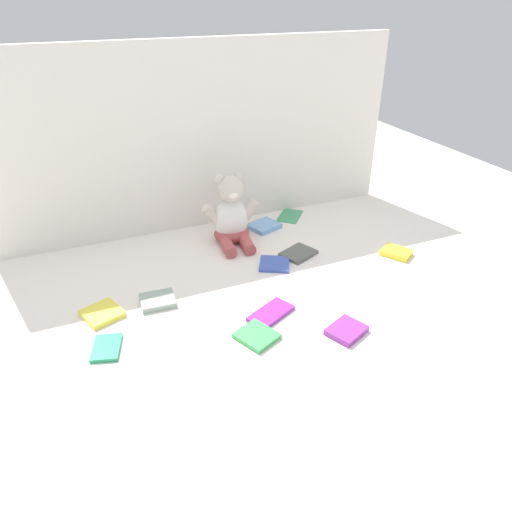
% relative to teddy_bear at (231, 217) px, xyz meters
% --- Properties ---
extents(ground_plane, '(3.20, 3.20, 0.00)m').
position_rel_teddy_bear_xyz_m(ground_plane, '(-0.04, -0.20, -0.10)').
color(ground_plane, silver).
extents(backdrop_drape, '(1.53, 0.03, 0.67)m').
position_rel_teddy_bear_xyz_m(backdrop_drape, '(-0.04, 0.19, 0.24)').
color(backdrop_drape, silver).
rests_on(backdrop_drape, ground_plane).
extents(teddy_bear, '(0.22, 0.20, 0.26)m').
position_rel_teddy_bear_xyz_m(teddy_bear, '(0.00, 0.00, 0.00)').
color(teddy_bear, white).
rests_on(teddy_bear, ground_plane).
extents(book_case_0, '(0.13, 0.13, 0.01)m').
position_rel_teddy_bear_xyz_m(book_case_0, '(0.07, -0.22, -0.09)').
color(book_case_0, '#3751AC').
rests_on(book_case_0, ground_plane).
extents(book_case_1, '(0.09, 0.12, 0.01)m').
position_rel_teddy_bear_xyz_m(book_case_1, '(-0.51, -0.43, -0.09)').
color(book_case_1, '#259364').
rests_on(book_case_1, ground_plane).
extents(book_case_2, '(0.15, 0.12, 0.01)m').
position_rel_teddy_bear_xyz_m(book_case_2, '(-0.05, -0.47, -0.09)').
color(book_case_2, purple).
rests_on(book_case_2, ground_plane).
extents(book_case_3, '(0.12, 0.11, 0.02)m').
position_rel_teddy_bear_xyz_m(book_case_3, '(0.10, -0.62, -0.09)').
color(book_case_3, purple).
rests_on(book_case_3, ground_plane).
extents(book_case_4, '(0.13, 0.12, 0.02)m').
position_rel_teddy_bear_xyz_m(book_case_4, '(0.15, 0.05, -0.09)').
color(book_case_4, '#73A9E1').
rests_on(book_case_4, ground_plane).
extents(book_case_5, '(0.12, 0.13, 0.01)m').
position_rel_teddy_bear_xyz_m(book_case_5, '(-0.13, -0.54, -0.09)').
color(book_case_5, green).
rests_on(book_case_5, ground_plane).
extents(book_case_6, '(0.11, 0.09, 0.02)m').
position_rel_teddy_bear_xyz_m(book_case_6, '(-0.34, -0.28, -0.09)').
color(book_case_6, '#8DA092').
rests_on(book_case_6, ground_plane).
extents(book_case_7, '(0.14, 0.13, 0.01)m').
position_rel_teddy_bear_xyz_m(book_case_7, '(0.18, -0.19, -0.09)').
color(book_case_7, '#51544E').
rests_on(book_case_7, ground_plane).
extents(book_case_8, '(0.14, 0.15, 0.01)m').
position_rel_teddy_bear_xyz_m(book_case_8, '(0.29, 0.11, -0.09)').
color(book_case_8, '#3F9967').
rests_on(book_case_8, ground_plane).
extents(book_case_9, '(0.12, 0.12, 0.02)m').
position_rel_teddy_bear_xyz_m(book_case_9, '(0.49, -0.32, -0.09)').
color(book_case_9, yellow).
rests_on(book_case_9, ground_plane).
extents(book_case_10, '(0.13, 0.13, 0.02)m').
position_rel_teddy_bear_xyz_m(book_case_10, '(-0.50, -0.28, -0.09)').
color(book_case_10, yellow).
rests_on(book_case_10, ground_plane).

